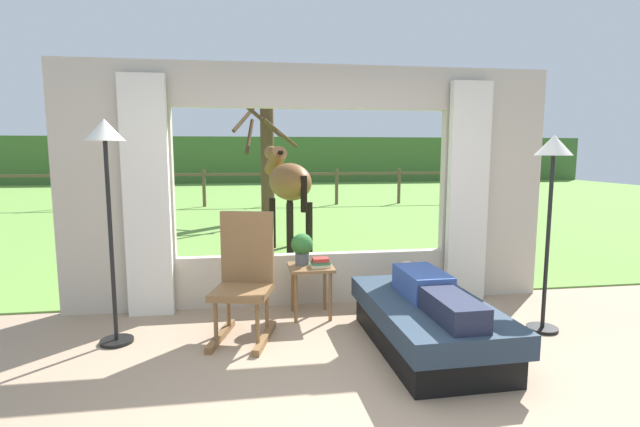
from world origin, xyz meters
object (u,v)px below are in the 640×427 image
book_stack (320,263)px  reclining_person (431,290)px  pasture_tree (266,155)px  floor_lamp_left (106,164)px  recliner_sofa (428,324)px  floor_lamp_right (552,174)px  potted_plant (302,247)px  rocking_chair (245,277)px  side_table (311,275)px  horse (288,182)px

book_stack → reclining_person: bearing=-50.0°
book_stack → pasture_tree: 7.01m
floor_lamp_left → recliner_sofa: bearing=-11.3°
pasture_tree → floor_lamp_left: bearing=-102.4°
floor_lamp_left → floor_lamp_right: bearing=-4.3°
potted_plant → floor_lamp_right: size_ratio=0.18×
reclining_person → rocking_chair: 1.62m
pasture_tree → floor_lamp_right: bearing=-73.5°
side_table → pasture_tree: bearing=91.4°
pasture_tree → recliner_sofa: bearing=-82.5°
recliner_sofa → rocking_chair: (-1.52, 0.52, 0.33)m
rocking_chair → floor_lamp_right: 2.90m
floor_lamp_right → horse: 4.33m
side_table → floor_lamp_right: 2.43m
side_table → horse: (0.03, 3.09, 0.73)m
potted_plant → rocking_chair: bearing=-139.5°
rocking_chair → pasture_tree: pasture_tree is taller
side_table → recliner_sofa: bearing=-47.4°
floor_lamp_left → pasture_tree: pasture_tree is taller
potted_plant → floor_lamp_left: (-1.68, -0.48, 0.85)m
floor_lamp_left → pasture_tree: size_ratio=0.66×
rocking_chair → floor_lamp_left: 1.50m
side_table → floor_lamp_left: size_ratio=0.27×
recliner_sofa → rocking_chair: rocking_chair is taller
recliner_sofa → pasture_tree: pasture_tree is taller
side_table → horse: size_ratio=0.29×
floor_lamp_left → potted_plant: bearing=15.9°
recliner_sofa → reclining_person: 0.31m
reclining_person → book_stack: size_ratio=7.21×
recliner_sofa → horse: (-0.83, 4.03, 0.94)m
book_stack → pasture_tree: pasture_tree is taller
side_table → floor_lamp_left: (-1.76, -0.42, 1.13)m
pasture_tree → reclining_person: bearing=-82.5°
reclining_person → book_stack: 1.22m
reclining_person → floor_lamp_left: floor_lamp_left is taller
side_table → reclining_person: bearing=-48.9°
recliner_sofa → floor_lamp_right: bearing=9.5°
potted_plant → reclining_person: bearing=-48.1°
floor_lamp_left → side_table: bearing=13.4°
pasture_tree → potted_plant: bearing=-89.3°
floor_lamp_left → book_stack: bearing=10.9°
recliner_sofa → floor_lamp_left: (-2.63, 0.52, 1.33)m
reclining_person → floor_lamp_right: bearing=11.7°
reclining_person → rocking_chair: size_ratio=1.28×
book_stack → floor_lamp_right: 2.28m
floor_lamp_left → horse: floor_lamp_left is taller
reclining_person → floor_lamp_right: size_ratio=0.80×
pasture_tree → side_table: bearing=-88.6°
potted_plant → pasture_tree: size_ratio=0.11×
reclining_person → floor_lamp_right: 1.56m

